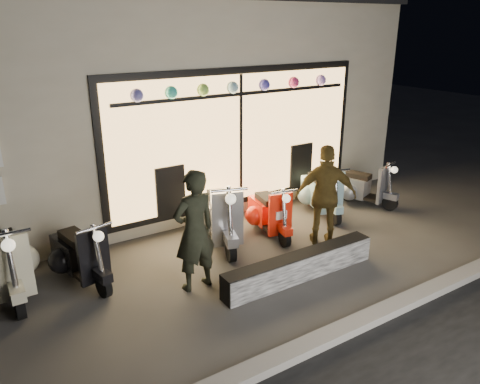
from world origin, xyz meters
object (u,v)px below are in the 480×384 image
object	(u,v)px
graffiti_barrier	(300,266)
scooter_silver	(220,215)
woman	(326,196)
man	(195,231)
scooter_red	(268,212)

from	to	relation	value
graffiti_barrier	scooter_silver	distance (m)	1.86
graffiti_barrier	scooter_silver	world-z (taller)	scooter_silver
graffiti_barrier	woman	bearing A→B (deg)	32.75
man	graffiti_barrier	bearing A→B (deg)	151.51
graffiti_barrier	scooter_silver	xyz separation A→B (m)	(-0.33, 1.81, 0.27)
scooter_red	man	size ratio (longest dim) A/B	0.75
graffiti_barrier	scooter_red	size ratio (longest dim) A/B	1.95
scooter_red	man	world-z (taller)	man
graffiti_barrier	scooter_red	bearing A→B (deg)	70.37
scooter_red	graffiti_barrier	bearing A→B (deg)	-98.96
man	woman	distance (m)	2.54
man	scooter_red	bearing A→B (deg)	-158.04
scooter_silver	scooter_red	distance (m)	0.93
graffiti_barrier	man	distance (m)	1.70
woman	scooter_red	bearing A→B (deg)	-26.30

